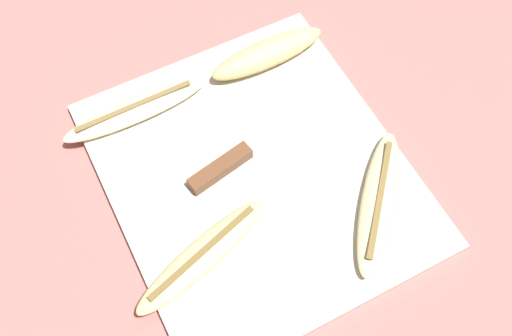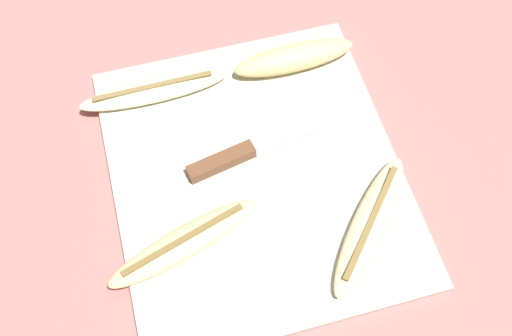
# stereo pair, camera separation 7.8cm
# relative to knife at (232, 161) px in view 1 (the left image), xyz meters

# --- Properties ---
(ground_plane) EXTENTS (4.00, 4.00, 0.00)m
(ground_plane) POSITION_rel_knife_xyz_m (0.03, 0.02, -0.02)
(ground_plane) COLOR #B76B66
(cutting_board) EXTENTS (0.43, 0.37, 0.01)m
(cutting_board) POSITION_rel_knife_xyz_m (0.03, 0.02, -0.01)
(cutting_board) COLOR beige
(cutting_board) RESTS_ON ground_plane
(knife) EXTENTS (0.06, 0.21, 0.02)m
(knife) POSITION_rel_knife_xyz_m (0.00, 0.00, 0.00)
(knife) COLOR brown
(knife) RESTS_ON cutting_board
(banana_soft_right) EXTENTS (0.18, 0.17, 0.02)m
(banana_soft_right) POSITION_rel_knife_xyz_m (0.14, 0.14, 0.00)
(banana_soft_right) COLOR beige
(banana_soft_right) RESTS_ON cutting_board
(banana_golden_short) EXTENTS (0.05, 0.18, 0.04)m
(banana_golden_short) POSITION_rel_knife_xyz_m (-0.13, 0.12, 0.01)
(banana_golden_short) COLOR #EDD689
(banana_golden_short) RESTS_ON cutting_board
(banana_mellow_near) EXTENTS (0.10, 0.21, 0.02)m
(banana_mellow_near) POSITION_rel_knife_xyz_m (0.10, -0.09, 0.00)
(banana_mellow_near) COLOR beige
(banana_mellow_near) RESTS_ON cutting_board
(banana_pale_long) EXTENTS (0.04, 0.21, 0.02)m
(banana_pale_long) POSITION_rel_knife_xyz_m (-0.13, -0.08, 0.00)
(banana_pale_long) COLOR beige
(banana_pale_long) RESTS_ON cutting_board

